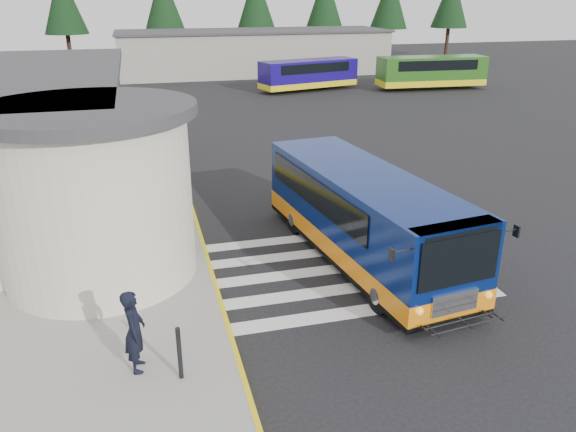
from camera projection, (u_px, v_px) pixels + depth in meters
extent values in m
plane|color=black|center=(340.00, 256.00, 17.43)|extent=(140.00, 140.00, 0.00)
cube|color=gray|center=(47.00, 234.00, 18.84)|extent=(10.00, 34.00, 0.15)
cube|color=yellow|center=(195.00, 220.00, 20.02)|extent=(0.12, 34.00, 0.16)
cylinder|color=beige|center=(96.00, 198.00, 15.31)|extent=(5.20, 5.20, 4.50)
cylinder|color=#38383A|center=(84.00, 110.00, 14.42)|extent=(5.80, 5.80, 0.30)
cube|color=black|center=(121.00, 185.00, 19.90)|extent=(0.08, 1.20, 2.20)
cube|color=#38383A|center=(132.00, 149.00, 19.53)|extent=(1.20, 1.80, 0.12)
cube|color=silver|center=(364.00, 310.00, 14.44)|extent=(8.00, 0.55, 0.01)
cube|color=silver|center=(348.00, 288.00, 15.52)|extent=(8.00, 0.55, 0.01)
cube|color=silver|center=(334.00, 269.00, 16.59)|extent=(8.00, 0.55, 0.01)
cube|color=silver|center=(321.00, 252.00, 17.67)|extent=(8.00, 0.55, 0.01)
cube|color=silver|center=(310.00, 237.00, 18.74)|extent=(8.00, 0.55, 0.01)
cube|color=gray|center=(254.00, 53.00, 55.81)|extent=(26.00, 8.00, 4.00)
cube|color=#38383A|center=(253.00, 31.00, 55.03)|extent=(26.40, 8.40, 0.20)
cylinder|color=black|center=(70.00, 52.00, 58.74)|extent=(0.44, 0.44, 3.60)
cone|color=black|center=(63.00, 1.00, 56.89)|extent=(4.40, 4.40, 6.40)
cylinder|color=black|center=(167.00, 50.00, 61.14)|extent=(0.44, 0.44, 3.60)
cone|color=black|center=(163.00, 1.00, 59.29)|extent=(4.40, 4.40, 6.40)
cylinder|color=black|center=(257.00, 47.00, 63.54)|extent=(0.44, 0.44, 3.60)
cone|color=black|center=(256.00, 0.00, 61.68)|extent=(4.40, 4.40, 6.40)
cylinder|color=black|center=(324.00, 46.00, 65.45)|extent=(0.44, 0.44, 3.60)
cone|color=black|center=(325.00, 0.00, 63.60)|extent=(4.40, 4.40, 6.40)
cylinder|color=black|center=(387.00, 44.00, 67.37)|extent=(0.44, 0.44, 3.60)
cone|color=black|center=(390.00, 0.00, 65.52)|extent=(4.40, 4.40, 6.40)
cylinder|color=black|center=(447.00, 43.00, 69.29)|extent=(0.44, 0.44, 3.60)
cone|color=black|center=(451.00, 0.00, 67.43)|extent=(4.40, 4.40, 6.40)
cube|color=#071852|center=(363.00, 210.00, 16.77)|extent=(3.55, 9.14, 2.32)
cube|color=orange|center=(361.00, 238.00, 17.09)|extent=(3.59, 9.17, 0.55)
cube|color=black|center=(361.00, 247.00, 17.22)|extent=(3.58, 9.16, 0.22)
cube|color=black|center=(460.00, 261.00, 12.78)|extent=(2.17, 0.33, 1.24)
cube|color=silver|center=(455.00, 303.00, 13.18)|extent=(1.28, 0.22, 0.54)
cube|color=black|center=(314.00, 193.00, 16.83)|extent=(0.85, 6.48, 0.89)
cube|color=black|center=(386.00, 183.00, 17.71)|extent=(0.85, 6.48, 0.89)
cylinder|color=black|center=(380.00, 295.00, 14.24)|extent=(0.41, 0.98, 0.95)
cylinder|color=black|center=(451.00, 280.00, 14.99)|extent=(0.41, 0.98, 0.95)
cylinder|color=black|center=(296.00, 219.00, 19.00)|extent=(0.41, 0.98, 0.95)
cylinder|color=black|center=(353.00, 210.00, 19.76)|extent=(0.41, 0.98, 0.95)
cube|color=black|center=(392.00, 255.00, 12.18)|extent=(0.07, 0.18, 0.30)
cube|color=black|center=(516.00, 231.00, 13.38)|extent=(0.07, 0.18, 0.30)
imported|color=black|center=(134.00, 331.00, 11.65)|extent=(0.49, 0.71, 1.86)
imported|color=black|center=(113.00, 261.00, 14.94)|extent=(0.63, 0.80, 1.64)
cylinder|color=black|center=(179.00, 353.00, 11.48)|extent=(0.10, 0.10, 1.21)
cube|color=#150864|center=(309.00, 73.00, 46.29)|extent=(8.58, 4.30, 2.11)
cube|color=yellow|center=(308.00, 84.00, 46.61)|extent=(8.61, 4.33, 0.46)
cube|color=black|center=(309.00, 67.00, 46.10)|extent=(6.81, 3.88, 0.73)
cube|color=#235617|center=(431.00, 71.00, 46.89)|extent=(9.05, 2.95, 2.28)
cube|color=yellow|center=(430.00, 82.00, 47.23)|extent=(9.08, 2.98, 0.50)
cube|color=black|center=(432.00, 64.00, 46.68)|extent=(7.07, 2.89, 0.79)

